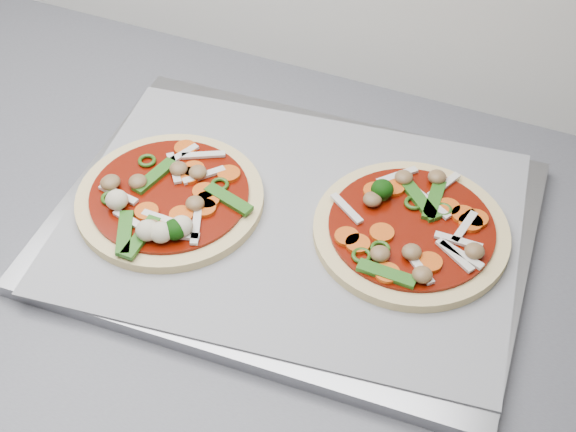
% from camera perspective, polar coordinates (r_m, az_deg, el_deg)
% --- Properties ---
extents(baking_tray, '(0.51, 0.39, 0.02)m').
position_cam_1_polar(baking_tray, '(0.85, 0.28, -0.68)').
color(baking_tray, gray).
rests_on(baking_tray, countertop).
extents(parchment, '(0.50, 0.39, 0.00)m').
position_cam_1_polar(parchment, '(0.84, 0.28, -0.27)').
color(parchment, gray).
rests_on(parchment, baking_tray).
extents(pizza_left, '(0.25, 0.25, 0.03)m').
position_cam_1_polar(pizza_left, '(0.86, -8.49, 1.19)').
color(pizza_left, '#D2BD77').
rests_on(pizza_left, parchment).
extents(pizza_right, '(0.26, 0.26, 0.03)m').
position_cam_1_polar(pizza_right, '(0.83, 8.73, -0.90)').
color(pizza_right, '#D2BD77').
rests_on(pizza_right, parchment).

